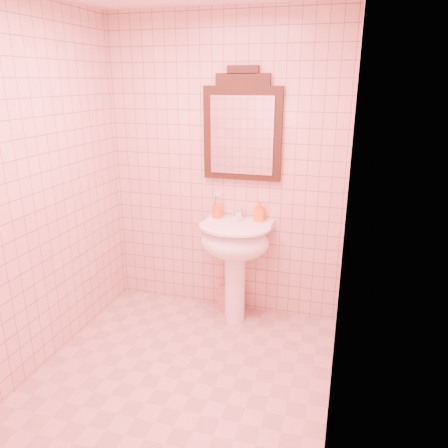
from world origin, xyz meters
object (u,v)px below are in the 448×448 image
(toothbrush_cup, at_px, (217,212))
(mirror, at_px, (242,129))
(pedestal_sink, at_px, (235,248))
(towel, at_px, (231,298))
(soap_dispenser, at_px, (260,211))

(toothbrush_cup, bearing_deg, mirror, 15.55)
(pedestal_sink, relative_size, towel, 3.62)
(mirror, bearing_deg, toothbrush_cup, -164.45)
(mirror, relative_size, towel, 3.68)
(pedestal_sink, xyz_separation_m, mirror, (-0.00, 0.20, 0.94))
(pedestal_sink, distance_m, mirror, 0.96)
(pedestal_sink, distance_m, soap_dispenser, 0.37)
(mirror, xyz_separation_m, towel, (-0.07, -0.04, -1.48))
(towel, bearing_deg, pedestal_sink, -66.47)
(pedestal_sink, bearing_deg, towel, 113.53)
(toothbrush_cup, relative_size, soap_dispenser, 1.15)
(pedestal_sink, relative_size, toothbrush_cup, 4.41)
(pedestal_sink, distance_m, towel, 0.57)
(pedestal_sink, height_order, toothbrush_cup, toothbrush_cup)
(towel, bearing_deg, toothbrush_cup, -173.82)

